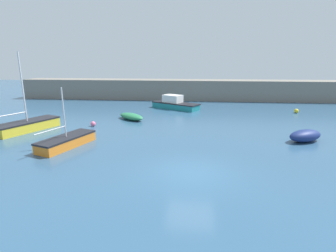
{
  "coord_description": "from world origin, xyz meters",
  "views": [
    {
      "loc": [
        0.03,
        -12.68,
        5.77
      ],
      "look_at": [
        -1.99,
        7.8,
        0.54
      ],
      "focal_mm": 28.0,
      "sensor_mm": 36.0,
      "label": 1
    }
  ],
  "objects_px": {
    "cabin_cruiser_white": "(175,104)",
    "mooring_buoy_pink": "(93,124)",
    "sailboat_twin_hulled": "(67,141)",
    "mooring_buoy_yellow": "(296,111)",
    "rowboat_white_midwater": "(131,116)",
    "open_tender_yellow": "(305,136)",
    "sailboat_tall_mast": "(28,125)"
  },
  "relations": [
    {
      "from": "cabin_cruiser_white",
      "to": "mooring_buoy_pink",
      "type": "distance_m",
      "value": 11.49
    },
    {
      "from": "rowboat_white_midwater",
      "to": "open_tender_yellow",
      "type": "distance_m",
      "value": 15.33
    },
    {
      "from": "open_tender_yellow",
      "to": "sailboat_tall_mast",
      "type": "bearing_deg",
      "value": -30.63
    },
    {
      "from": "cabin_cruiser_white",
      "to": "mooring_buoy_yellow",
      "type": "bearing_deg",
      "value": 24.42
    },
    {
      "from": "mooring_buoy_pink",
      "to": "sailboat_tall_mast",
      "type": "bearing_deg",
      "value": -157.98
    },
    {
      "from": "cabin_cruiser_white",
      "to": "mooring_buoy_yellow",
      "type": "distance_m",
      "value": 13.75
    },
    {
      "from": "mooring_buoy_pink",
      "to": "rowboat_white_midwater",
      "type": "bearing_deg",
      "value": 46.86
    },
    {
      "from": "rowboat_white_midwater",
      "to": "mooring_buoy_pink",
      "type": "bearing_deg",
      "value": 86.15
    },
    {
      "from": "sailboat_tall_mast",
      "to": "open_tender_yellow",
      "type": "bearing_deg",
      "value": -68.06
    },
    {
      "from": "cabin_cruiser_white",
      "to": "open_tender_yellow",
      "type": "relative_size",
      "value": 2.0
    },
    {
      "from": "cabin_cruiser_white",
      "to": "sailboat_twin_hulled",
      "type": "height_order",
      "value": "sailboat_twin_hulled"
    },
    {
      "from": "sailboat_tall_mast",
      "to": "mooring_buoy_yellow",
      "type": "bearing_deg",
      "value": -44.23
    },
    {
      "from": "rowboat_white_midwater",
      "to": "sailboat_twin_hulled",
      "type": "bearing_deg",
      "value": 113.36
    },
    {
      "from": "sailboat_twin_hulled",
      "to": "sailboat_tall_mast",
      "type": "bearing_deg",
      "value": 74.39
    },
    {
      "from": "open_tender_yellow",
      "to": "rowboat_white_midwater",
      "type": "bearing_deg",
      "value": -50.57
    },
    {
      "from": "sailboat_tall_mast",
      "to": "mooring_buoy_yellow",
      "type": "relative_size",
      "value": 13.59
    },
    {
      "from": "rowboat_white_midwater",
      "to": "mooring_buoy_pink",
      "type": "height_order",
      "value": "rowboat_white_midwater"
    },
    {
      "from": "sailboat_twin_hulled",
      "to": "open_tender_yellow",
      "type": "xyz_separation_m",
      "value": [
        16.65,
        2.8,
        0.06
      ]
    },
    {
      "from": "rowboat_white_midwater",
      "to": "sailboat_twin_hulled",
      "type": "relative_size",
      "value": 0.73
    },
    {
      "from": "sailboat_tall_mast",
      "to": "sailboat_twin_hulled",
      "type": "bearing_deg",
      "value": -100.99
    },
    {
      "from": "open_tender_yellow",
      "to": "mooring_buoy_pink",
      "type": "xyz_separation_m",
      "value": [
        -16.97,
        2.83,
        -0.22
      ]
    },
    {
      "from": "sailboat_twin_hulled",
      "to": "open_tender_yellow",
      "type": "distance_m",
      "value": 16.88
    },
    {
      "from": "cabin_cruiser_white",
      "to": "mooring_buoy_yellow",
      "type": "xyz_separation_m",
      "value": [
        13.67,
        -1.42,
        -0.36
      ]
    },
    {
      "from": "mooring_buoy_pink",
      "to": "open_tender_yellow",
      "type": "bearing_deg",
      "value": -9.47
    },
    {
      "from": "open_tender_yellow",
      "to": "sailboat_twin_hulled",
      "type": "bearing_deg",
      "value": -18.82
    },
    {
      "from": "cabin_cruiser_white",
      "to": "mooring_buoy_yellow",
      "type": "relative_size",
      "value": 12.77
    },
    {
      "from": "sailboat_twin_hulled",
      "to": "mooring_buoy_yellow",
      "type": "bearing_deg",
      "value": -36.13
    },
    {
      "from": "sailboat_twin_hulled",
      "to": "sailboat_tall_mast",
      "type": "height_order",
      "value": "sailboat_tall_mast"
    },
    {
      "from": "sailboat_twin_hulled",
      "to": "mooring_buoy_pink",
      "type": "distance_m",
      "value": 5.65
    },
    {
      "from": "mooring_buoy_pink",
      "to": "cabin_cruiser_white",
      "type": "bearing_deg",
      "value": 54.9
    },
    {
      "from": "sailboat_tall_mast",
      "to": "open_tender_yellow",
      "type": "distance_m",
      "value": 21.86
    },
    {
      "from": "open_tender_yellow",
      "to": "mooring_buoy_pink",
      "type": "relative_size",
      "value": 6.8
    }
  ]
}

